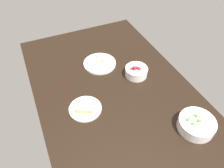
{
  "coord_description": "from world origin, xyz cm",
  "views": [
    {
      "loc": [
        -81.93,
        36.53,
        95.0
      ],
      "look_at": [
        0.0,
        0.0,
        6.0
      ],
      "focal_mm": 34.97,
      "sensor_mm": 36.0,
      "label": 1
    }
  ],
  "objects_px": {
    "plate_sandwich": "(85,108)",
    "bowl_peas": "(196,124)",
    "bowl_berries": "(136,71)",
    "plate_eggs": "(100,63)"
  },
  "relations": [
    {
      "from": "bowl_berries",
      "to": "plate_sandwich",
      "type": "bearing_deg",
      "value": 109.05
    },
    {
      "from": "bowl_peas",
      "to": "bowl_berries",
      "type": "bearing_deg",
      "value": 9.96
    },
    {
      "from": "plate_sandwich",
      "to": "bowl_peas",
      "type": "relative_size",
      "value": 0.96
    },
    {
      "from": "plate_sandwich",
      "to": "bowl_peas",
      "type": "distance_m",
      "value": 0.56
    },
    {
      "from": "plate_sandwich",
      "to": "bowl_berries",
      "type": "height_order",
      "value": "bowl_berries"
    },
    {
      "from": "plate_eggs",
      "to": "bowl_berries",
      "type": "xyz_separation_m",
      "value": [
        -0.19,
        -0.17,
        0.02
      ]
    },
    {
      "from": "plate_sandwich",
      "to": "bowl_peas",
      "type": "bearing_deg",
      "value": -125.89
    },
    {
      "from": "plate_eggs",
      "to": "bowl_berries",
      "type": "relative_size",
      "value": 1.51
    },
    {
      "from": "plate_eggs",
      "to": "bowl_peas",
      "type": "bearing_deg",
      "value": -159.02
    },
    {
      "from": "bowl_berries",
      "to": "bowl_peas",
      "type": "bearing_deg",
      "value": -170.04
    }
  ]
}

